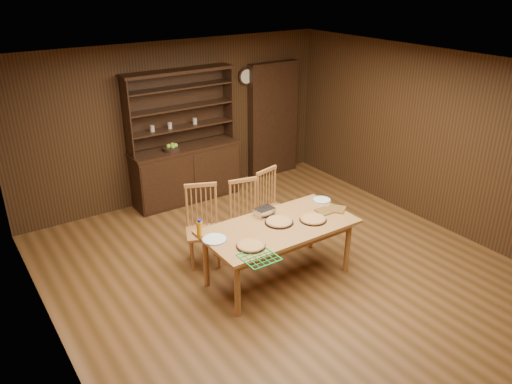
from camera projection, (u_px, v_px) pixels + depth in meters
floor at (285, 272)px, 6.47m from camera, size 6.00×6.00×0.00m
room_shell at (288, 158)px, 5.83m from camera, size 6.00×6.00×6.00m
china_hutch at (185, 166)px, 8.31m from camera, size 1.84×0.52×2.17m
doorway at (273, 120)px, 9.20m from camera, size 1.00×0.18×2.10m
wall_clock at (246, 76)px, 8.62m from camera, size 0.30×0.05×0.30m
dining_table at (279, 231)px, 6.10m from camera, size 1.89×0.95×0.75m
chair_left at (203, 222)px, 6.52m from camera, size 0.58×0.57×1.08m
chair_center at (246, 214)px, 6.80m from camera, size 0.50×0.48×1.03m
chair_right at (271, 203)px, 7.10m from camera, size 0.52×0.50×1.05m
pizza_left at (251, 245)px, 5.59m from camera, size 0.34×0.34×0.04m
pizza_right at (313, 219)px, 6.18m from camera, size 0.34×0.34×0.04m
pizza_center at (279, 222)px, 6.12m from camera, size 0.36×0.36×0.04m
cooling_rack at (259, 257)px, 5.39m from camera, size 0.38×0.38×0.02m
plate_left at (214, 239)px, 5.74m from camera, size 0.29×0.29×0.02m
plate_right at (322, 200)px, 6.71m from camera, size 0.25×0.25×0.02m
foil_dish at (265, 212)px, 6.29m from camera, size 0.25×0.19×0.10m
juice_bottle at (200, 229)px, 5.75m from camera, size 0.07×0.07×0.23m
pot_holder_a at (336, 209)px, 6.46m from camera, size 0.31×0.31×0.02m
pot_holder_b at (325, 211)px, 6.40m from camera, size 0.21×0.21×0.02m
fruit_bowl at (172, 148)px, 7.97m from camera, size 0.28×0.28×0.12m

